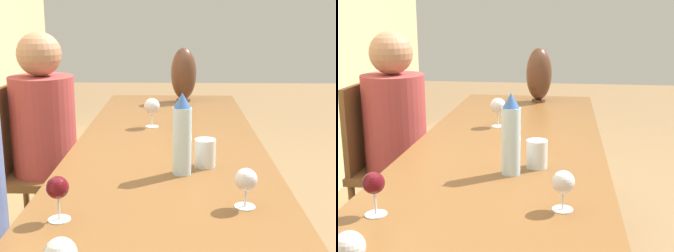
% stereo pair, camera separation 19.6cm
% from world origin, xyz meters
% --- Properties ---
extents(dining_table, '(2.96, 0.83, 0.75)m').
position_xyz_m(dining_table, '(0.00, 0.00, 0.68)').
color(dining_table, brown).
rests_on(dining_table, ground_plane).
extents(water_bottle, '(0.07, 0.07, 0.30)m').
position_xyz_m(water_bottle, '(-0.11, -0.06, 0.89)').
color(water_bottle, silver).
rests_on(water_bottle, dining_table).
extents(water_tumbler, '(0.08, 0.08, 0.10)m').
position_xyz_m(water_tumbler, '(-0.03, -0.14, 0.80)').
color(water_tumbler, silver).
rests_on(water_tumbler, dining_table).
extents(vase, '(0.16, 0.16, 0.34)m').
position_xyz_m(vase, '(1.27, -0.08, 0.93)').
color(vase, '#4C2D1E').
rests_on(vase, dining_table).
extents(wine_glass_0, '(0.07, 0.07, 0.12)m').
position_xyz_m(wine_glass_0, '(-0.41, -0.24, 0.83)').
color(wine_glass_0, silver).
rests_on(wine_glass_0, dining_table).
extents(wine_glass_1, '(0.07, 0.07, 0.13)m').
position_xyz_m(wine_glass_1, '(-0.87, 0.19, 0.84)').
color(wine_glass_1, silver).
rests_on(wine_glass_1, dining_table).
extents(wine_glass_2, '(0.06, 0.06, 0.13)m').
position_xyz_m(wine_glass_2, '(-0.51, 0.29, 0.84)').
color(wine_glass_2, silver).
rests_on(wine_glass_2, dining_table).
extents(wine_glass_3, '(0.08, 0.08, 0.15)m').
position_xyz_m(wine_glass_3, '(0.58, 0.09, 0.85)').
color(wine_glass_3, silver).
rests_on(wine_glass_3, dining_table).
extents(chair_far, '(0.44, 0.44, 0.93)m').
position_xyz_m(chair_far, '(0.69, 0.75, 0.50)').
color(chair_far, brown).
rests_on(chair_far, ground_plane).
extents(person_far, '(0.34, 0.34, 1.22)m').
position_xyz_m(person_far, '(0.69, 0.66, 0.66)').
color(person_far, '#2D2D38').
rests_on(person_far, ground_plane).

